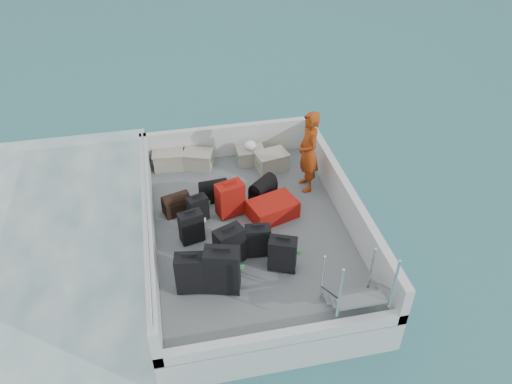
# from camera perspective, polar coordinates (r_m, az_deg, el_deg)

# --- Properties ---
(ground) EXTENTS (160.00, 160.00, 0.00)m
(ground) POSITION_cam_1_polar(r_m,az_deg,el_deg) (9.29, -0.61, -6.98)
(ground) COLOR #195658
(ground) RESTS_ON ground
(ferry_hull) EXTENTS (3.60, 5.00, 0.60)m
(ferry_hull) POSITION_cam_1_polar(r_m,az_deg,el_deg) (9.08, -0.63, -5.63)
(ferry_hull) COLOR silver
(ferry_hull) RESTS_ON ground
(deck) EXTENTS (3.30, 4.70, 0.02)m
(deck) POSITION_cam_1_polar(r_m,az_deg,el_deg) (8.87, -0.64, -4.17)
(deck) COLOR slate
(deck) RESTS_ON ferry_hull
(deck_fittings) EXTENTS (3.60, 5.00, 0.90)m
(deck_fittings) POSITION_cam_1_polar(r_m,az_deg,el_deg) (8.44, 2.08, -3.33)
(deck_fittings) COLOR silver
(deck_fittings) RESTS_ON deck
(suitcase_0) EXTENTS (0.49, 0.32, 0.70)m
(suitcase_0) POSITION_cam_1_polar(r_m,az_deg,el_deg) (7.66, -7.46, -9.24)
(suitcase_0) COLOR black
(suitcase_0) RESTS_ON deck
(suitcase_1) EXTENTS (0.44, 0.31, 0.60)m
(suitcase_1) POSITION_cam_1_polar(r_m,az_deg,el_deg) (8.50, -7.39, -4.02)
(suitcase_1) COLOR black
(suitcase_1) RESTS_ON deck
(suitcase_2) EXTENTS (0.40, 0.31, 0.51)m
(suitcase_2) POSITION_cam_1_polar(r_m,az_deg,el_deg) (8.93, -6.65, -1.93)
(suitcase_2) COLOR black
(suitcase_2) RESTS_ON deck
(suitcase_3) EXTENTS (0.59, 0.44, 0.80)m
(suitcase_3) POSITION_cam_1_polar(r_m,az_deg,el_deg) (7.59, -3.88, -8.95)
(suitcase_3) COLOR black
(suitcase_3) RESTS_ON deck
(suitcase_4) EXTENTS (0.54, 0.43, 0.69)m
(suitcase_4) POSITION_cam_1_polar(r_m,az_deg,el_deg) (8.03, -3.06, -6.22)
(suitcase_4) COLOR black
(suitcase_4) RESTS_ON deck
(suitcase_5) EXTENTS (0.54, 0.41, 0.67)m
(suitcase_5) POSITION_cam_1_polar(r_m,az_deg,el_deg) (8.96, -2.98, -0.85)
(suitcase_5) COLOR #B3180D
(suitcase_5) RESTS_ON deck
(suitcase_6) EXTENTS (0.50, 0.40, 0.61)m
(suitcase_6) POSITION_cam_1_polar(r_m,az_deg,el_deg) (7.96, 3.05, -7.14)
(suitcase_6) COLOR black
(suitcase_6) RESTS_ON deck
(suitcase_7) EXTENTS (0.43, 0.27, 0.57)m
(suitcase_7) POSITION_cam_1_polar(r_m,az_deg,el_deg) (8.20, 0.21, -5.61)
(suitcase_7) COLOR black
(suitcase_7) RESTS_ON deck
(suitcase_8) EXTENTS (0.97, 0.78, 0.33)m
(suitcase_8) POSITION_cam_1_polar(r_m,az_deg,el_deg) (9.01, 1.92, -1.95)
(suitcase_8) COLOR #B3180D
(suitcase_8) RESTS_ON deck
(duffel_0) EXTENTS (0.54, 0.42, 0.32)m
(duffel_0) POSITION_cam_1_polar(r_m,az_deg,el_deg) (9.21, -9.08, -1.53)
(duffel_0) COLOR black
(duffel_0) RESTS_ON deck
(duffel_1) EXTENTS (0.54, 0.34, 0.32)m
(duffel_1) POSITION_cam_1_polar(r_m,az_deg,el_deg) (9.44, -4.85, -0.02)
(duffel_1) COLOR black
(duffel_1) RESTS_ON deck
(duffel_2) EXTENTS (0.60, 0.58, 0.32)m
(duffel_2) POSITION_cam_1_polar(r_m,az_deg,el_deg) (9.46, 0.81, 0.22)
(duffel_2) COLOR black
(duffel_2) RESTS_ON deck
(crate_0) EXTENTS (0.61, 0.45, 0.35)m
(crate_0) POSITION_cam_1_polar(r_m,az_deg,el_deg) (10.41, -9.96, 3.61)
(crate_0) COLOR #ADA796
(crate_0) RESTS_ON deck
(crate_1) EXTENTS (0.66, 0.55, 0.34)m
(crate_1) POSITION_cam_1_polar(r_m,az_deg,el_deg) (10.34, -6.62, 3.64)
(crate_1) COLOR #ADA796
(crate_1) RESTS_ON deck
(crate_2) EXTENTS (0.53, 0.37, 0.32)m
(crate_2) POSITION_cam_1_polar(r_m,az_deg,el_deg) (10.40, -0.65, 4.07)
(crate_2) COLOR #ADA796
(crate_2) RESTS_ON deck
(crate_3) EXTENTS (0.67, 0.52, 0.36)m
(crate_3) POSITION_cam_1_polar(r_m,az_deg,el_deg) (10.21, 1.78, 3.47)
(crate_3) COLOR #ADA796
(crate_3) RESTS_ON deck
(yellow_bag) EXTENTS (0.28, 0.26, 0.22)m
(yellow_bag) POSITION_cam_1_polar(r_m,az_deg,el_deg) (10.70, 2.63, 4.78)
(yellow_bag) COLOR gold
(yellow_bag) RESTS_ON deck
(white_bag) EXTENTS (0.24, 0.24, 0.18)m
(white_bag) POSITION_cam_1_polar(r_m,az_deg,el_deg) (10.26, -0.66, 5.23)
(white_bag) COLOR white
(white_bag) RESTS_ON crate_2
(passenger) EXTENTS (0.39, 0.61, 1.63)m
(passenger) POSITION_cam_1_polar(r_m,az_deg,el_deg) (9.38, 6.00, 4.57)
(passenger) COLOR #DB4F14
(passenger) RESTS_ON deck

